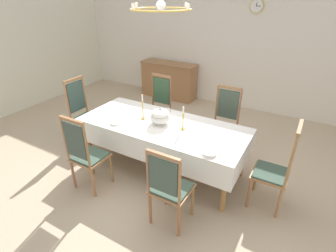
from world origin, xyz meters
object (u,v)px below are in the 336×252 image
at_px(bowl_near_left, 209,153).
at_px(chandelier, 161,8).
at_px(chair_north_b, 224,121).
at_px(chair_head_west, 83,112).
at_px(chair_south_b, 169,187).
at_px(spoon_primary, 219,155).
at_px(chair_head_east, 278,167).
at_px(bowl_far_left, 115,123).
at_px(chair_south_a, 85,153).
at_px(candlestick_east, 183,120).
at_px(soup_tureen, 160,116).
at_px(chair_north_a, 158,106).
at_px(mounted_clock, 257,6).
at_px(dining_table, 162,128).
at_px(bowl_near_right, 166,110).
at_px(spoon_secondary, 161,109).
at_px(sideboard, 169,80).
at_px(candlestick_west, 143,109).

bearing_deg(bowl_near_left, chandelier, 155.79).
xyz_separation_m(chair_north_b, chair_head_west, (-2.29, -0.92, 0.01)).
bearing_deg(chair_south_b, spoon_primary, 55.75).
distance_m(chair_head_east, bowl_far_left, 2.27).
xyz_separation_m(chair_south_b, bowl_far_left, (-1.23, 0.57, 0.24)).
height_order(chair_head_west, spoon_primary, chair_head_west).
height_order(chair_north_b, chair_head_east, chair_head_east).
bearing_deg(chair_south_a, candlestick_east, 43.12).
height_order(chair_south_a, soup_tureen, chair_south_a).
relative_size(chair_head_east, spoon_primary, 6.79).
distance_m(chair_south_a, soup_tureen, 1.15).
xyz_separation_m(chair_north_a, mounted_clock, (1.09, 2.07, 1.65)).
bearing_deg(spoon_primary, soup_tureen, 151.92).
bearing_deg(soup_tureen, dining_table, 0.00).
height_order(dining_table, chair_north_b, chair_north_b).
distance_m(chair_south_b, candlestick_east, 1.03).
bearing_deg(bowl_near_right, mounted_clock, 76.60).
relative_size(candlestick_east, bowl_far_left, 2.36).
bearing_deg(chair_north_a, chair_head_east, 158.05).
bearing_deg(spoon_secondary, bowl_near_right, -9.53).
bearing_deg(bowl_far_left, mounted_clock, 72.84).
relative_size(bowl_near_left, spoon_secondary, 0.96).
xyz_separation_m(bowl_near_left, bowl_near_right, (-1.08, 0.81, 0.00)).
bearing_deg(chair_north_b, bowl_near_right, 32.54).
distance_m(chair_north_b, spoon_primary, 1.37).
relative_size(chair_head_west, chair_head_east, 0.99).
relative_size(soup_tureen, bowl_far_left, 2.08).
xyz_separation_m(dining_table, chair_head_west, (-1.64, -0.00, -0.10)).
bearing_deg(soup_tureen, bowl_near_right, 109.90).
bearing_deg(bowl_near_right, bowl_near_left, -36.81).
bearing_deg(chandelier, bowl_far_left, -149.60).
xyz_separation_m(chair_north_b, bowl_near_right, (-0.82, -0.52, 0.22)).
relative_size(chair_head_west, mounted_clock, 4.42).
height_order(chair_head_west, soup_tureen, chair_head_west).
bearing_deg(spoon_primary, bowl_far_left, 170.75).
relative_size(chair_head_east, bowl_near_left, 7.07).
bearing_deg(sideboard, bowl_far_left, 105.75).
relative_size(candlestick_west, spoon_secondary, 2.19).
bearing_deg(candlestick_east, chair_south_a, -136.88).
distance_m(candlestick_west, mounted_clock, 3.36).
relative_size(soup_tureen, candlestick_east, 0.88).
bearing_deg(candlestick_west, chair_south_a, -108.64).
relative_size(chair_north_a, bowl_near_left, 6.78).
height_order(chair_south_b, sideboard, chair_south_b).
bearing_deg(dining_table, candlestick_east, 0.00).
relative_size(dining_table, sideboard, 1.71).
distance_m(chair_north_a, bowl_near_right, 0.74).
bearing_deg(chair_south_b, chair_north_a, 125.02).
relative_size(chair_south_a, mounted_clock, 4.23).
height_order(chair_north_b, spoon_primary, chair_north_b).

